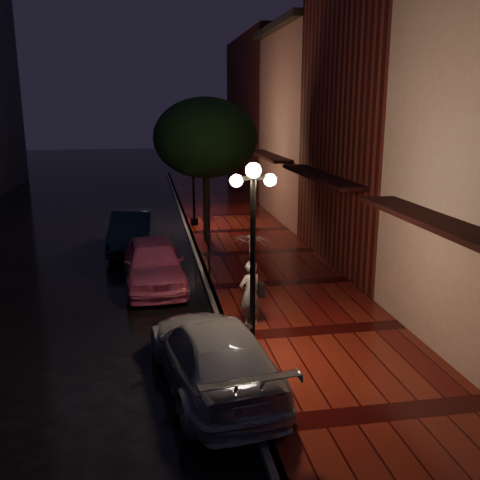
{
  "coord_description": "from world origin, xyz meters",
  "views": [
    {
      "loc": [
        -1.77,
        -15.57,
        5.54
      ],
      "look_at": [
        1.09,
        0.79,
        1.4
      ],
      "focal_mm": 40.0,
      "sensor_mm": 36.0,
      "label": 1
    }
  ],
  "objects_px": {
    "navy_car": "(132,231)",
    "woman_with_umbrella": "(250,266)",
    "street_tree": "(206,140)",
    "parking_meter": "(209,250)",
    "silver_car": "(213,354)",
    "streetlamp_far": "(193,173)",
    "pink_car": "(154,263)",
    "streetlamp_near": "(253,252)"
  },
  "relations": [
    {
      "from": "navy_car",
      "to": "woman_with_umbrella",
      "type": "distance_m",
      "value": 9.39
    },
    {
      "from": "street_tree",
      "to": "parking_meter",
      "type": "distance_m",
      "value": 5.74
    },
    {
      "from": "silver_car",
      "to": "parking_meter",
      "type": "bearing_deg",
      "value": -104.02
    },
    {
      "from": "streetlamp_far",
      "to": "woman_with_umbrella",
      "type": "xyz_separation_m",
      "value": [
        0.3,
        -12.17,
        -0.88
      ]
    },
    {
      "from": "parking_meter",
      "to": "pink_car",
      "type": "bearing_deg",
      "value": -143.26
    },
    {
      "from": "pink_car",
      "to": "woman_with_umbrella",
      "type": "distance_m",
      "value": 4.7
    },
    {
      "from": "streetlamp_near",
      "to": "navy_car",
      "type": "bearing_deg",
      "value": 104.79
    },
    {
      "from": "pink_car",
      "to": "woman_with_umbrella",
      "type": "height_order",
      "value": "woman_with_umbrella"
    },
    {
      "from": "navy_car",
      "to": "street_tree",
      "type": "bearing_deg",
      "value": 9.76
    },
    {
      "from": "street_tree",
      "to": "navy_car",
      "type": "bearing_deg",
      "value": -173.31
    },
    {
      "from": "street_tree",
      "to": "pink_car",
      "type": "relative_size",
      "value": 1.27
    },
    {
      "from": "pink_car",
      "to": "parking_meter",
      "type": "bearing_deg",
      "value": 12.4
    },
    {
      "from": "street_tree",
      "to": "pink_car",
      "type": "distance_m",
      "value": 6.65
    },
    {
      "from": "streetlamp_far",
      "to": "parking_meter",
      "type": "bearing_deg",
      "value": -91.49
    },
    {
      "from": "streetlamp_near",
      "to": "pink_car",
      "type": "bearing_deg",
      "value": 109.21
    },
    {
      "from": "streetlamp_far",
      "to": "pink_car",
      "type": "distance_m",
      "value": 8.64
    },
    {
      "from": "streetlamp_near",
      "to": "street_tree",
      "type": "bearing_deg",
      "value": 88.65
    },
    {
      "from": "streetlamp_near",
      "to": "pink_car",
      "type": "xyz_separation_m",
      "value": [
        -2.02,
        5.8,
        -1.82
      ]
    },
    {
      "from": "silver_car",
      "to": "parking_meter",
      "type": "relative_size",
      "value": 3.59
    },
    {
      "from": "woman_with_umbrella",
      "to": "silver_car",
      "type": "bearing_deg",
      "value": 39.55
    },
    {
      "from": "navy_car",
      "to": "silver_car",
      "type": "xyz_separation_m",
      "value": [
        1.86,
        -11.4,
        -0.03
      ]
    },
    {
      "from": "streetlamp_near",
      "to": "parking_meter",
      "type": "height_order",
      "value": "streetlamp_near"
    },
    {
      "from": "street_tree",
      "to": "silver_car",
      "type": "height_order",
      "value": "street_tree"
    },
    {
      "from": "street_tree",
      "to": "woman_with_umbrella",
      "type": "height_order",
      "value": "street_tree"
    },
    {
      "from": "streetlamp_near",
      "to": "streetlamp_far",
      "type": "distance_m",
      "value": 14.0
    },
    {
      "from": "pink_car",
      "to": "silver_car",
      "type": "distance_m",
      "value": 6.66
    },
    {
      "from": "navy_car",
      "to": "woman_with_umbrella",
      "type": "xyz_separation_m",
      "value": [
        3.11,
        -8.8,
        0.98
      ]
    },
    {
      "from": "streetlamp_far",
      "to": "silver_car",
      "type": "relative_size",
      "value": 0.88
    },
    {
      "from": "streetlamp_far",
      "to": "pink_car",
      "type": "xyz_separation_m",
      "value": [
        -2.02,
        -8.2,
        -1.82
      ]
    },
    {
      "from": "pink_car",
      "to": "parking_meter",
      "type": "xyz_separation_m",
      "value": [
        1.82,
        0.49,
        0.21
      ]
    },
    {
      "from": "street_tree",
      "to": "navy_car",
      "type": "xyz_separation_m",
      "value": [
        -3.07,
        -0.36,
        -3.5
      ]
    },
    {
      "from": "streetlamp_near",
      "to": "silver_car",
      "type": "relative_size",
      "value": 0.88
    },
    {
      "from": "street_tree",
      "to": "pink_car",
      "type": "height_order",
      "value": "street_tree"
    },
    {
      "from": "navy_car",
      "to": "parking_meter",
      "type": "bearing_deg",
      "value": -55.94
    },
    {
      "from": "navy_car",
      "to": "woman_with_umbrella",
      "type": "bearing_deg",
      "value": -67.5
    },
    {
      "from": "street_tree",
      "to": "woman_with_umbrella",
      "type": "xyz_separation_m",
      "value": [
        0.04,
        -9.16,
        -2.52
      ]
    },
    {
      "from": "navy_car",
      "to": "silver_car",
      "type": "bearing_deg",
      "value": -77.69
    },
    {
      "from": "woman_with_umbrella",
      "to": "parking_meter",
      "type": "distance_m",
      "value": 4.55
    },
    {
      "from": "streetlamp_near",
      "to": "woman_with_umbrella",
      "type": "relative_size",
      "value": 1.81
    },
    {
      "from": "streetlamp_far",
      "to": "street_tree",
      "type": "height_order",
      "value": "street_tree"
    },
    {
      "from": "street_tree",
      "to": "woman_with_umbrella",
      "type": "relative_size",
      "value": 2.43
    },
    {
      "from": "streetlamp_far",
      "to": "streetlamp_near",
      "type": "bearing_deg",
      "value": -90.0
    }
  ]
}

